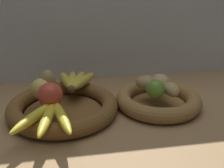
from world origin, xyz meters
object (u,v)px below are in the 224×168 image
fruit_bowl_left (63,107)px  fruit_bowl_right (158,100)px  banana_bunch_front (48,116)px  potato_oblong (147,83)px  potato_back (160,81)px  apple_red_front (50,95)px  potato_large (159,86)px  apple_golden_left (41,89)px  potato_small (171,89)px  banana_bunch_back (75,81)px  pear_brown (48,83)px  chili_pepper (167,91)px  lime_near (156,89)px

fruit_bowl_left → fruit_bowl_right: bearing=0.0°
banana_bunch_front → potato_oblong: bearing=26.5°
fruit_bowl_right → potato_back: size_ratio=4.35×
apple_red_front → potato_back: (35.97, 8.51, -1.28)cm
potato_large → apple_golden_left: bearing=178.4°
potato_small → potato_back: bearing=99.0°
apple_red_front → banana_bunch_back: bearing=64.0°
fruit_bowl_left → apple_golden_left: size_ratio=5.21×
apple_red_front → potato_small: (37.09, 1.42, -1.51)cm
fruit_bowl_right → pear_brown: 35.91cm
pear_brown → potato_oblong: (31.71, -0.93, -1.81)cm
chili_pepper → pear_brown: bearing=-155.2°
apple_red_front → potato_large: apple_red_front is taller
fruit_bowl_right → potato_large: bearing=-90.0°
apple_red_front → chili_pepper: size_ratio=0.69×
pear_brown → chili_pepper: bearing=-8.3°
apple_red_front → chili_pepper: apple_red_front is taller
banana_bunch_front → potato_small: 38.76cm
fruit_bowl_right → apple_red_front: 34.95cm
fruit_bowl_right → fruit_bowl_left: bearing=180.0°
potato_back → lime_near: size_ratio=1.09×
potato_small → pear_brown: bearing=170.3°
fruit_bowl_left → apple_red_front: 8.30cm
pear_brown → banana_bunch_front: size_ratio=0.43×
fruit_bowl_right → apple_golden_left: (-36.98, 1.02, 5.90)cm
banana_bunch_front → potato_small: bearing=14.8°
potato_small → lime_near: (-5.39, -0.63, 0.86)cm
apple_red_front → banana_bunch_back: (7.57, 15.53, -2.08)cm
pear_brown → potato_back: pear_brown is taller
banana_bunch_back → lime_near: size_ratio=3.02×
fruit_bowl_right → banana_bunch_front: bearing=-159.5°
lime_near → fruit_bowl_right: bearing=56.3°
pear_brown → banana_bunch_front: pear_brown is taller
apple_red_front → lime_near: apple_red_front is taller
apple_golden_left → banana_bunch_back: apple_golden_left is taller
potato_oblong → potato_large: bearing=-37.9°
fruit_bowl_right → potato_oblong: (-3.36, 2.61, 5.06)cm
banana_bunch_back → potato_large: 28.78cm
apple_golden_left → potato_oblong: size_ratio=0.83×
banana_bunch_front → lime_near: bearing=16.2°
apple_red_front → potato_oblong: (30.75, 7.02, -1.16)cm
pear_brown → potato_oblong: pear_brown is taller
lime_near → apple_red_front: bearing=-178.6°
banana_bunch_back → potato_small: (29.51, -14.11, 0.56)cm
fruit_bowl_right → potato_large: (0.00, -0.00, 4.82)cm
lime_near → potato_large: bearing=56.3°
chili_pepper → banana_bunch_front: bearing=-130.1°
apple_golden_left → potato_oblong: apple_golden_left is taller
apple_golden_left → banana_bunch_back: bearing=44.0°
apple_red_front → banana_bunch_back: apple_red_front is taller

